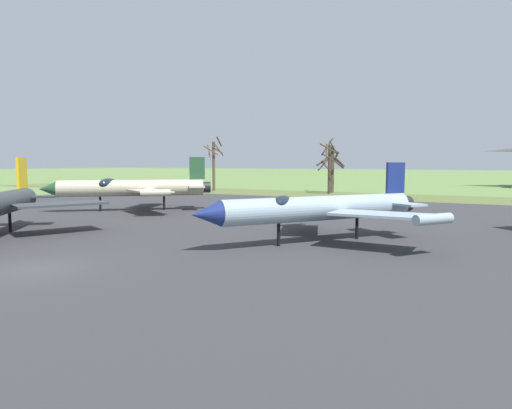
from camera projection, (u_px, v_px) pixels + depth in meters
The scene contains 9 objects.
ground_plane at pixel (35, 270), 18.03m from camera, with size 600.00×600.00×0.00m, color #607F42.
asphalt_apron at pixel (231, 225), 31.21m from camera, with size 73.98×50.13×0.05m, color #333335.
grass_verge_strip at pixel (356, 196), 58.43m from camera, with size 133.98×12.00×0.06m, color #576534.
jet_fighter_front_left at pixel (131, 188), 39.95m from camera, with size 12.39×11.95×4.82m.
jet_fighter_rear_center at pixel (319, 208), 23.90m from camera, with size 11.25×12.23×4.31m.
bare_tree_far_left at pixel (214, 162), 68.58m from camera, with size 2.54×2.55×8.32m.
bare_tree_left_of_center at pixel (332, 167), 65.20m from camera, with size 2.90×2.86×7.99m.
bare_tree_center at pixel (332, 169), 64.12m from camera, with size 3.87×3.80×7.02m.
bare_tree_right_of_center at pixel (329, 166), 61.60m from camera, with size 3.74×3.74×7.31m.
Camera 1 is at (16.20, -11.38, 4.27)m, focal length 31.62 mm.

